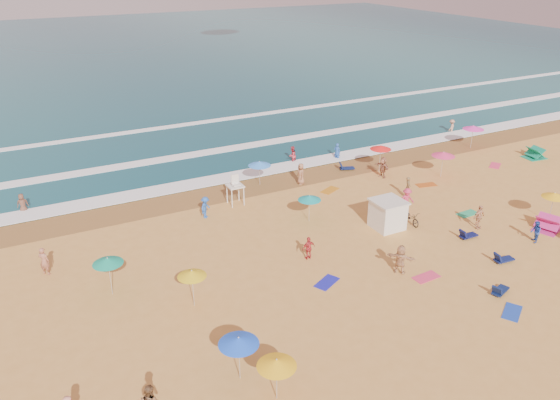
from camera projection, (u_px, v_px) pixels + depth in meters
name	position (u px, v px, depth m)	size (l,w,h in m)	color
ground	(356.00, 245.00, 36.85)	(220.00, 220.00, 0.00)	gold
ocean	(107.00, 54.00, 104.72)	(220.00, 140.00, 0.18)	#0C4756
wet_sand	(273.00, 182.00, 46.95)	(220.00, 220.00, 0.00)	olive
surf_foam	(233.00, 150.00, 54.04)	(200.00, 18.70, 0.05)	white
cabana	(388.00, 215.00, 38.83)	(2.00, 2.00, 2.00)	silver
cabana_roof	(389.00, 201.00, 38.39)	(2.20, 2.20, 0.12)	silver
bicycle	(411.00, 217.00, 39.59)	(0.66, 1.90, 1.00)	black
lifeguard_stand	(235.00, 192.00, 42.45)	(1.20, 1.20, 2.10)	white
beach_umbrellas	(398.00, 204.00, 37.89)	(47.00, 24.20, 0.74)	red
loungers	(480.00, 239.00, 37.33)	(50.16, 27.75, 0.34)	#0F154D
towels	(421.00, 258.00, 35.31)	(37.93, 23.02, 0.03)	red
popup_tents	(541.00, 182.00, 45.47)	(13.83, 12.68, 1.20)	#C62C84
beachgoers	(333.00, 204.00, 40.85)	(44.21, 25.78, 2.13)	brown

